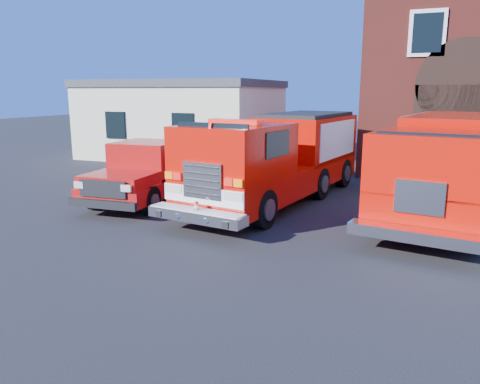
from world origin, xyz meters
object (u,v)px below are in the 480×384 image
at_px(fire_engine, 279,157).
at_px(side_building, 185,118).
at_px(pickup_truck, 153,171).
at_px(secondary_truck, 450,163).

bearing_deg(fire_engine, side_building, 132.30).
height_order(pickup_truck, secondary_truck, secondary_truck).
relative_size(side_building, pickup_truck, 1.59).
bearing_deg(secondary_truck, pickup_truck, -172.24).
distance_m(side_building, fire_engine, 12.81).
height_order(side_building, pickup_truck, side_building).
relative_size(fire_engine, pickup_truck, 1.56).
bearing_deg(fire_engine, secondary_truck, 0.66).
bearing_deg(pickup_truck, side_building, 112.07).
height_order(fire_engine, secondary_truck, secondary_truck).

